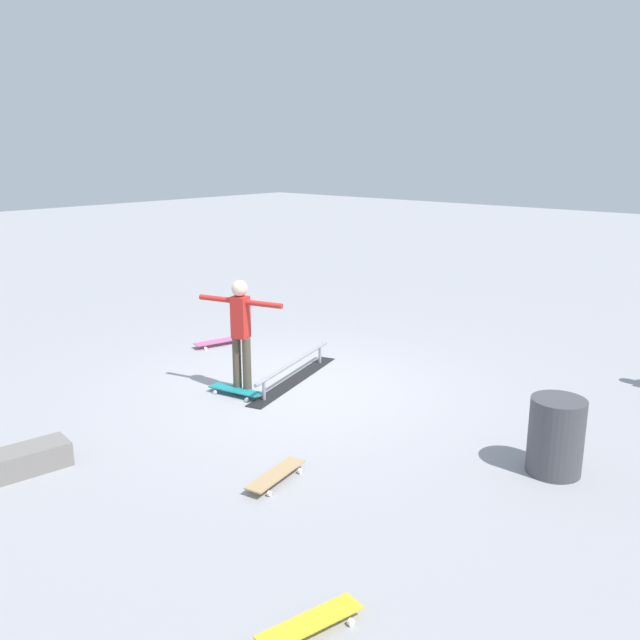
% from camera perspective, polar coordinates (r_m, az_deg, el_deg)
% --- Properties ---
extents(ground_plane, '(60.00, 60.00, 0.00)m').
position_cam_1_polar(ground_plane, '(9.43, -2.30, -5.88)').
color(ground_plane, '#9E9EA3').
extents(grind_rail, '(2.32, 0.88, 0.31)m').
position_cam_1_polar(grind_rail, '(9.68, -2.23, -4.49)').
color(grind_rail, black).
rests_on(grind_rail, ground_plane).
extents(skater_main, '(0.41, 1.25, 1.59)m').
position_cam_1_polar(skater_main, '(9.02, -6.80, -0.76)').
color(skater_main, brown).
rests_on(skater_main, ground_plane).
extents(skateboard_main, '(0.37, 0.82, 0.09)m').
position_cam_1_polar(skateboard_main, '(9.21, -7.25, -5.99)').
color(skateboard_main, teal).
rests_on(skateboard_main, ground_plane).
extents(loose_skateboard_pink, '(0.82, 0.40, 0.09)m').
position_cam_1_polar(loose_skateboard_pink, '(11.51, -8.81, -1.84)').
color(loose_skateboard_pink, '#E05993').
rests_on(loose_skateboard_pink, ground_plane).
extents(loose_skateboard_yellow, '(0.82, 0.39, 0.09)m').
position_cam_1_polar(loose_skateboard_yellow, '(5.10, -0.84, -24.52)').
color(loose_skateboard_yellow, yellow).
rests_on(loose_skateboard_yellow, ground_plane).
extents(loose_skateboard_natural, '(0.82, 0.36, 0.09)m').
position_cam_1_polar(loose_skateboard_natural, '(6.93, -3.82, -13.11)').
color(loose_skateboard_natural, tan).
rests_on(loose_skateboard_natural, ground_plane).
extents(trash_bin, '(0.56, 0.56, 0.81)m').
position_cam_1_polar(trash_bin, '(7.38, 19.57, -9.36)').
color(trash_bin, '#47474C').
rests_on(trash_bin, ground_plane).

